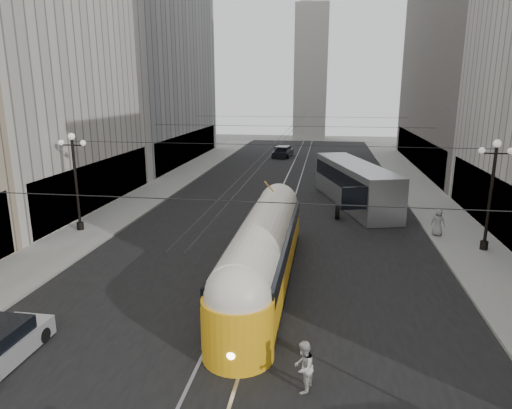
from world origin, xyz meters
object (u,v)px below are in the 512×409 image
(streetcar, at_px, (264,247))
(pedestrian_sidewalk_right, at_px, (438,222))
(pedestrian_crossing_b, at_px, (303,367))
(city_bus, at_px, (354,182))

(streetcar, height_order, pedestrian_sidewalk_right, streetcar)
(pedestrian_crossing_b, distance_m, pedestrian_sidewalk_right, 18.23)
(city_bus, relative_size, pedestrian_sidewalk_right, 7.90)
(streetcar, bearing_deg, city_bus, 72.24)
(city_bus, distance_m, pedestrian_crossing_b, 24.64)
(streetcar, xyz_separation_m, city_bus, (5.19, 16.20, 0.13))
(city_bus, height_order, pedestrian_crossing_b, city_bus)
(pedestrian_sidewalk_right, bearing_deg, streetcar, 61.40)
(streetcar, bearing_deg, pedestrian_crossing_b, -73.95)
(streetcar, distance_m, pedestrian_crossing_b, 8.64)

